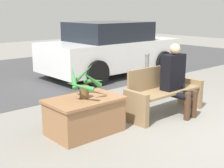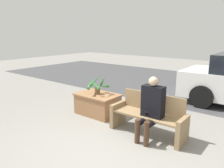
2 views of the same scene
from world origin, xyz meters
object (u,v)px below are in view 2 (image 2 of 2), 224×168
(person_seated, at_px, (151,106))
(bench, at_px, (149,116))
(potted_plant, at_px, (97,85))
(planter_box, at_px, (98,103))

(person_seated, bearing_deg, bench, 129.59)
(person_seated, distance_m, potted_plant, 1.78)
(planter_box, height_order, potted_plant, potted_plant)
(person_seated, xyz_separation_m, potted_plant, (-1.74, 0.35, 0.11))
(person_seated, bearing_deg, potted_plant, 168.69)
(planter_box, bearing_deg, bench, -6.91)
(person_seated, height_order, planter_box, person_seated)
(person_seated, relative_size, potted_plant, 2.20)
(person_seated, distance_m, planter_box, 1.82)
(bench, height_order, planter_box, bench)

